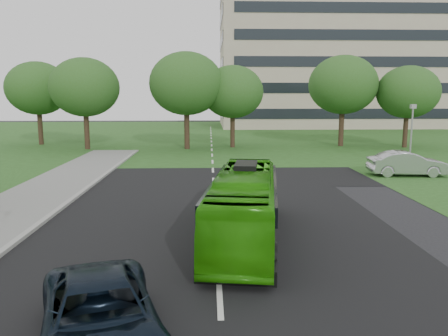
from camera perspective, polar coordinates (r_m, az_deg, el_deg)
name	(u,v)px	position (r m, az deg, el deg)	size (l,w,h in m)	color
ground	(216,230)	(17.17, -1.04, -8.10)	(160.00, 160.00, 0.00)	black
street_surfaces	(208,154)	(39.47, -2.12, 1.85)	(120.00, 120.00, 0.15)	black
office_building	(335,55)	(81.76, 14.27, 14.17)	(40.10, 20.10, 25.00)	tan
tree_park_a	(85,87)	(45.09, -17.75, 10.00)	(6.69, 6.69, 8.90)	black
tree_park_b	(186,84)	(43.40, -4.95, 10.91)	(7.23, 7.23, 9.47)	black
tree_park_c	(233,92)	(44.57, 1.14, 9.90)	(6.23, 6.23, 8.28)	black
tree_park_d	(343,85)	(47.44, 15.30, 10.43)	(7.09, 7.09, 9.38)	black
tree_park_e	(408,92)	(48.24, 22.90, 9.11)	(6.18, 6.18, 8.24)	black
tree_park_f	(38,88)	(51.25, -23.16, 9.54)	(6.63, 6.63, 8.85)	black
bus	(244,206)	(15.77, 2.66, -4.96)	(2.10, 8.98, 2.50)	#28920B
sedan	(407,164)	(31.00, 22.77, 0.54)	(1.71, 4.90, 1.62)	#B0B0B5
suv	(100,316)	(9.74, -15.89, -18.11)	(2.33, 5.06, 1.41)	black
camera_pole	(412,126)	(35.82, 23.33, 5.05)	(0.41, 0.37, 4.59)	gray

